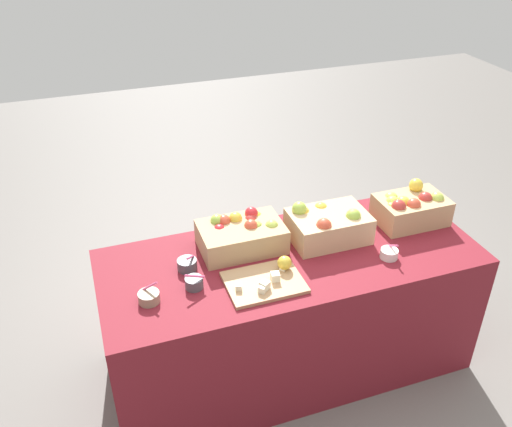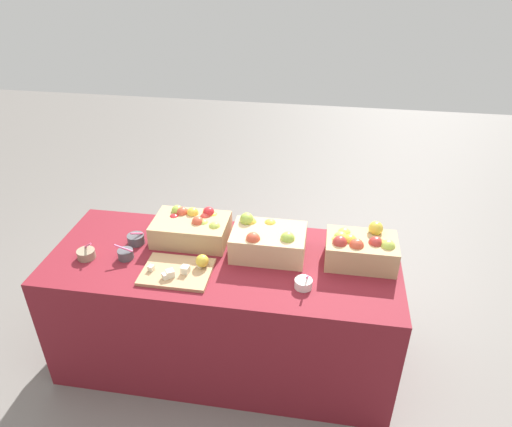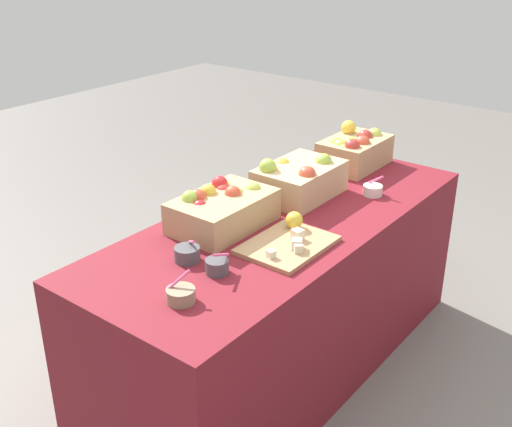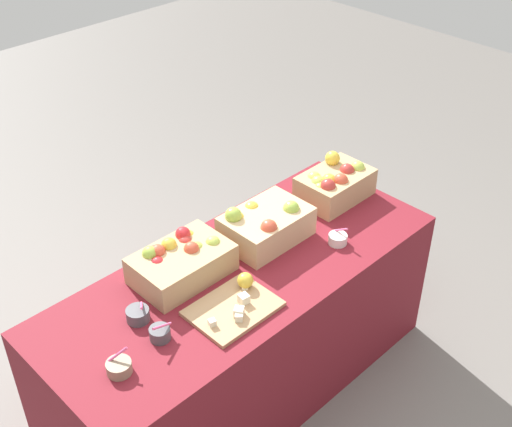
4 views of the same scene
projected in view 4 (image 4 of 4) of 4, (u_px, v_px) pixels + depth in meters
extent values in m
plane|color=slate|center=(244.00, 382.00, 3.40)|extent=(10.00, 10.00, 0.00)
cube|color=maroon|center=(243.00, 330.00, 3.19)|extent=(1.90, 0.76, 0.74)
cube|color=tan|center=(335.00, 186.00, 3.40)|extent=(0.37, 0.25, 0.14)
sphere|color=gold|center=(332.00, 158.00, 3.43)|extent=(0.08, 0.08, 0.08)
sphere|color=#B2C64C|center=(357.00, 168.00, 3.41)|extent=(0.08, 0.08, 0.08)
sphere|color=#B2332D|center=(347.00, 171.00, 3.39)|extent=(0.08, 0.08, 0.08)
sphere|color=gold|center=(329.00, 181.00, 3.32)|extent=(0.08, 0.08, 0.08)
sphere|color=#B2C64C|center=(318.00, 183.00, 3.32)|extent=(0.08, 0.08, 0.08)
sphere|color=#99B742|center=(320.00, 190.00, 3.29)|extent=(0.08, 0.08, 0.08)
sphere|color=#D14C33|center=(341.00, 181.00, 3.31)|extent=(0.08, 0.08, 0.08)
sphere|color=#B2C64C|center=(347.00, 171.00, 3.40)|extent=(0.08, 0.08, 0.08)
sphere|color=#B2332D|center=(328.00, 186.00, 3.27)|extent=(0.08, 0.08, 0.08)
sphere|color=#B2C64C|center=(314.00, 179.00, 3.35)|extent=(0.08, 0.08, 0.08)
cube|color=tan|center=(266.00, 226.00, 3.12)|extent=(0.40, 0.27, 0.14)
sphere|color=#D14C33|center=(268.00, 227.00, 2.99)|extent=(0.08, 0.08, 0.08)
sphere|color=#99B742|center=(291.00, 209.00, 3.11)|extent=(0.08, 0.08, 0.08)
sphere|color=#B2332D|center=(234.00, 223.00, 3.06)|extent=(0.08, 0.08, 0.08)
sphere|color=gold|center=(236.00, 219.00, 3.07)|extent=(0.08, 0.08, 0.08)
sphere|color=gold|center=(252.00, 209.00, 3.14)|extent=(0.08, 0.08, 0.08)
sphere|color=#99B742|center=(233.00, 215.00, 3.04)|extent=(0.08, 0.08, 0.08)
cube|color=tan|center=(182.00, 264.00, 2.90)|extent=(0.42, 0.27, 0.13)
sphere|color=#B2C64C|center=(213.00, 243.00, 2.93)|extent=(0.07, 0.07, 0.07)
sphere|color=#D14C33|center=(158.00, 252.00, 2.86)|extent=(0.07, 0.07, 0.07)
sphere|color=#B2332D|center=(185.00, 243.00, 2.95)|extent=(0.07, 0.07, 0.07)
sphere|color=gold|center=(169.00, 245.00, 2.90)|extent=(0.07, 0.07, 0.07)
sphere|color=red|center=(183.00, 234.00, 2.96)|extent=(0.07, 0.07, 0.07)
sphere|color=#B2C64C|center=(196.00, 249.00, 2.91)|extent=(0.07, 0.07, 0.07)
sphere|color=gold|center=(188.00, 237.00, 2.99)|extent=(0.07, 0.07, 0.07)
sphere|color=#99B742|center=(150.00, 254.00, 2.85)|extent=(0.07, 0.07, 0.07)
sphere|color=#D14C33|center=(191.00, 249.00, 2.88)|extent=(0.07, 0.07, 0.07)
sphere|color=red|center=(158.00, 264.00, 2.83)|extent=(0.07, 0.07, 0.07)
sphere|color=#B2332D|center=(156.00, 252.00, 2.88)|extent=(0.07, 0.07, 0.07)
cube|color=tan|center=(233.00, 309.00, 2.75)|extent=(0.35, 0.27, 0.02)
sphere|color=gold|center=(245.00, 280.00, 2.83)|extent=(0.07, 0.07, 0.07)
cube|color=beige|center=(244.00, 299.00, 2.76)|extent=(0.04, 0.04, 0.04)
cube|color=beige|center=(239.00, 317.00, 2.68)|extent=(0.04, 0.04, 0.03)
cube|color=beige|center=(212.00, 323.00, 2.66)|extent=(0.03, 0.03, 0.03)
cube|color=beige|center=(239.00, 312.00, 2.70)|extent=(0.05, 0.05, 0.04)
cube|color=beige|center=(245.00, 286.00, 2.84)|extent=(0.04, 0.04, 0.03)
cylinder|color=gray|center=(119.00, 367.00, 2.48)|extent=(0.10, 0.10, 0.05)
cylinder|color=#EA598C|center=(117.00, 355.00, 2.46)|extent=(0.07, 0.05, 0.06)
cylinder|color=#4C4C51|center=(138.00, 315.00, 2.70)|extent=(0.09, 0.09, 0.05)
cylinder|color=#EA598C|center=(141.00, 306.00, 2.68)|extent=(0.05, 0.07, 0.04)
cylinder|color=#4C4C51|center=(160.00, 334.00, 2.61)|extent=(0.08, 0.08, 0.05)
cylinder|color=#EA598C|center=(162.00, 326.00, 2.58)|extent=(0.10, 0.02, 0.05)
cylinder|color=silver|center=(338.00, 239.00, 3.12)|extent=(0.09, 0.09, 0.05)
cylinder|color=#EA598C|center=(341.00, 230.00, 3.10)|extent=(0.01, 0.08, 0.06)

